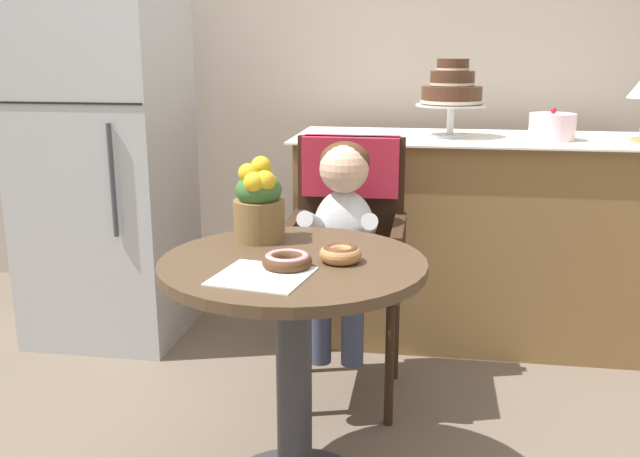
# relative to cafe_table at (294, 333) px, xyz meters

# --- Properties ---
(back_wall) EXTENTS (4.80, 0.10, 2.70)m
(back_wall) POSITION_rel_cafe_table_xyz_m (0.00, 1.85, 0.84)
(back_wall) COLOR #B2A393
(back_wall) RESTS_ON ground
(cafe_table) EXTENTS (0.72, 0.72, 0.72)m
(cafe_table) POSITION_rel_cafe_table_xyz_m (0.00, 0.00, 0.00)
(cafe_table) COLOR #4C3826
(cafe_table) RESTS_ON ground
(wicker_chair) EXTENTS (0.42, 0.45, 0.95)m
(wicker_chair) POSITION_rel_cafe_table_xyz_m (0.06, 0.72, 0.13)
(wicker_chair) COLOR #332114
(wicker_chair) RESTS_ON ground
(seated_child) EXTENTS (0.27, 0.32, 0.73)m
(seated_child) POSITION_rel_cafe_table_xyz_m (0.06, 0.56, 0.17)
(seated_child) COLOR silver
(seated_child) RESTS_ON ground
(paper_napkin) EXTENTS (0.26, 0.25, 0.00)m
(paper_napkin) POSITION_rel_cafe_table_xyz_m (-0.05, -0.16, 0.21)
(paper_napkin) COLOR white
(paper_napkin) RESTS_ON cafe_table
(donut_front) EXTENTS (0.11, 0.11, 0.04)m
(donut_front) POSITION_rel_cafe_table_xyz_m (0.13, -0.00, 0.24)
(donut_front) COLOR #AD7542
(donut_front) RESTS_ON cafe_table
(donut_mid) EXTENTS (0.13, 0.13, 0.04)m
(donut_mid) POSITION_rel_cafe_table_xyz_m (0.00, -0.08, 0.23)
(donut_mid) COLOR #4C2D19
(donut_mid) RESTS_ON cafe_table
(flower_vase) EXTENTS (0.15, 0.15, 0.24)m
(flower_vase) POSITION_rel_cafe_table_xyz_m (-0.13, 0.18, 0.33)
(flower_vase) COLOR brown
(flower_vase) RESTS_ON cafe_table
(display_counter) EXTENTS (1.56, 0.62, 0.90)m
(display_counter) POSITION_rel_cafe_table_xyz_m (0.55, 1.30, -0.05)
(display_counter) COLOR olive
(display_counter) RESTS_ON ground
(tiered_cake_stand) EXTENTS (0.30, 0.30, 0.33)m
(tiered_cake_stand) POSITION_rel_cafe_table_xyz_m (0.43, 1.30, 0.59)
(tiered_cake_stand) COLOR silver
(tiered_cake_stand) RESTS_ON display_counter
(round_layer_cake) EXTENTS (0.19, 0.19, 0.13)m
(round_layer_cake) POSITION_rel_cafe_table_xyz_m (0.85, 1.25, 0.45)
(round_layer_cake) COLOR silver
(round_layer_cake) RESTS_ON display_counter
(refrigerator) EXTENTS (0.64, 0.63, 1.70)m
(refrigerator) POSITION_rel_cafe_table_xyz_m (-1.05, 1.10, 0.34)
(refrigerator) COLOR #B7BABF
(refrigerator) RESTS_ON ground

